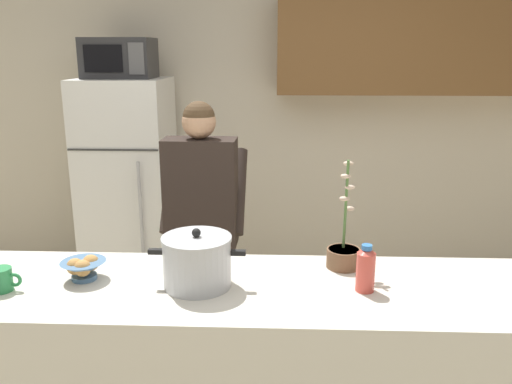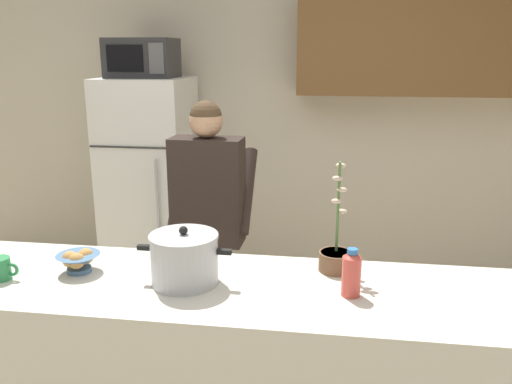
# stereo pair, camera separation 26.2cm
# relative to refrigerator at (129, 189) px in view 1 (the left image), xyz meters

# --- Properties ---
(back_wall_unit) EXTENTS (6.00, 0.48, 2.60)m
(back_wall_unit) POSITION_rel_refrigerator_xyz_m (1.28, 0.40, 0.59)
(back_wall_unit) COLOR beige
(back_wall_unit) RESTS_ON ground
(kitchen_island) EXTENTS (2.57, 0.68, 0.92)m
(kitchen_island) POSITION_rel_refrigerator_xyz_m (1.02, -1.85, -0.37)
(kitchen_island) COLOR silver
(kitchen_island) RESTS_ON ground
(refrigerator) EXTENTS (0.64, 0.68, 1.66)m
(refrigerator) POSITION_rel_refrigerator_xyz_m (0.00, 0.00, 0.00)
(refrigerator) COLOR white
(refrigerator) RESTS_ON ground
(microwave) EXTENTS (0.48, 0.37, 0.28)m
(microwave) POSITION_rel_refrigerator_xyz_m (0.00, -0.02, 0.97)
(microwave) COLOR #2D2D30
(microwave) RESTS_ON refrigerator
(person_near_pot) EXTENTS (0.49, 0.41, 1.59)m
(person_near_pot) POSITION_rel_refrigerator_xyz_m (0.70, -0.98, 0.16)
(person_near_pot) COLOR black
(person_near_pot) RESTS_ON ground
(cooking_pot) EXTENTS (0.40, 0.28, 0.25)m
(cooking_pot) POSITION_rel_refrigerator_xyz_m (0.81, -1.86, 0.20)
(cooking_pot) COLOR silver
(cooking_pot) RESTS_ON kitchen_island
(coffee_mug) EXTENTS (0.13, 0.09, 0.10)m
(coffee_mug) POSITION_rel_refrigerator_xyz_m (0.03, -1.94, 0.14)
(coffee_mug) COLOR #2D8C4C
(coffee_mug) RESTS_ON kitchen_island
(bread_bowl) EXTENTS (0.19, 0.19, 0.10)m
(bread_bowl) POSITION_rel_refrigerator_xyz_m (0.32, -1.82, 0.14)
(bread_bowl) COLOR #4C7299
(bread_bowl) RESTS_ON kitchen_island
(bottle_near_edge) EXTENTS (0.08, 0.08, 0.20)m
(bottle_near_edge) POSITION_rel_refrigerator_xyz_m (1.48, -1.88, 0.19)
(bottle_near_edge) COLOR #D84C3F
(bottle_near_edge) RESTS_ON kitchen_island
(potted_orchid) EXTENTS (0.15, 0.15, 0.49)m
(potted_orchid) POSITION_rel_refrigerator_xyz_m (1.42, -1.64, 0.16)
(potted_orchid) COLOR brown
(potted_orchid) RESTS_ON kitchen_island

